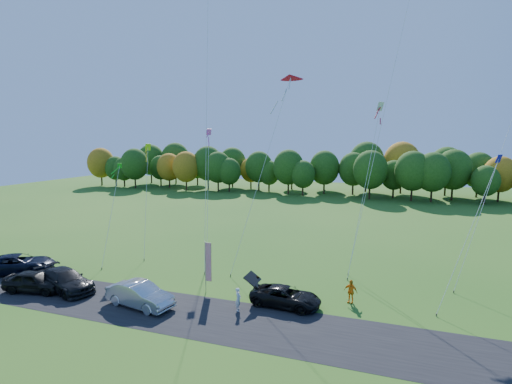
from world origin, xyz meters
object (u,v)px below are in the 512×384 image
(feather_flag, at_px, (208,261))
(silver_sedan, at_px, (140,295))
(black_suv, at_px, (286,297))
(person_east, at_px, (351,291))

(feather_flag, bearing_deg, silver_sedan, -130.27)
(black_suv, height_order, silver_sedan, silver_sedan)
(silver_sedan, bearing_deg, black_suv, -59.98)
(silver_sedan, bearing_deg, person_east, -57.99)
(black_suv, relative_size, person_east, 2.91)
(black_suv, height_order, feather_flag, feather_flag)
(person_east, bearing_deg, feather_flag, -155.78)
(black_suv, relative_size, feather_flag, 1.24)
(silver_sedan, height_order, person_east, person_east)
(person_east, bearing_deg, silver_sedan, -142.69)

